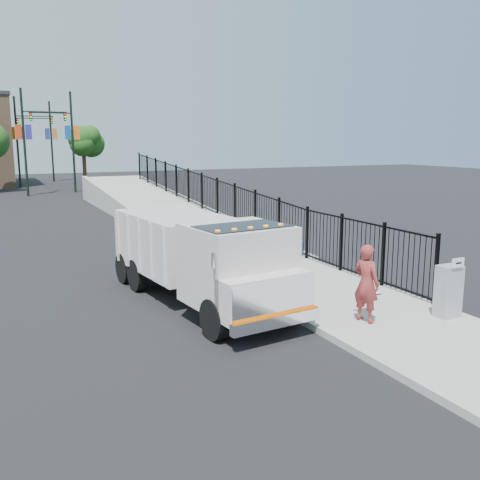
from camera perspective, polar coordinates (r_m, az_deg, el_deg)
name	(u,v)px	position (r m, az deg, el deg)	size (l,w,h in m)	color
ground	(274,306)	(14.08, 3.68, -7.01)	(120.00, 120.00, 0.00)	black
sidewalk	(384,316)	(13.57, 15.08, -7.79)	(3.55, 12.00, 0.12)	#9E998E
curb	(317,327)	(12.45, 8.25, -9.13)	(0.30, 12.00, 0.16)	#ADAAA3
ramp	(164,219)	(29.33, -8.09, 2.22)	(3.95, 24.00, 1.70)	#9E998E
iron_fence	(217,210)	(25.98, -2.44, 3.23)	(0.10, 28.00, 1.80)	black
truck	(202,254)	(13.89, -4.13, -1.52)	(2.98, 7.18, 2.39)	black
worker	(366,283)	(12.62, 13.32, -4.51)	(0.66, 0.44, 1.82)	maroon
utility_cabinet	(448,291)	(13.59, 21.33, -5.12)	(0.55, 0.40, 1.25)	gray
arrow_sign	(458,263)	(13.27, 22.23, -2.28)	(0.35, 0.04, 0.22)	white
debris	(375,291)	(15.17, 14.17, -5.33)	(0.42, 0.42, 0.11)	silver
light_pole_0	(28,138)	(43.79, -21.64, 10.09)	(3.78, 0.22, 8.00)	black
light_pole_1	(69,138)	(45.69, -17.81, 10.32)	(3.77, 0.22, 8.00)	black
light_pole_2	(21,138)	(52.41, -22.36, 10.02)	(3.78, 0.22, 8.00)	black
light_pole_3	(48,138)	(57.99, -19.79, 10.18)	(3.78, 0.22, 8.00)	black
tree_1	(83,143)	(52.62, -16.38, 9.90)	(2.31, 2.31, 5.15)	#382314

